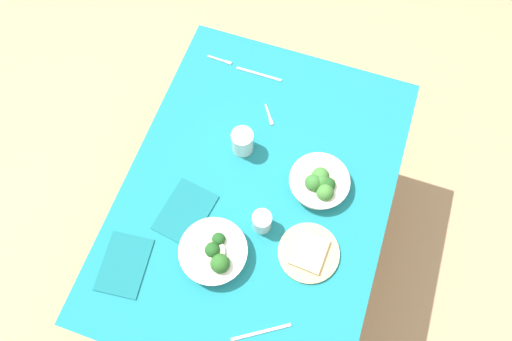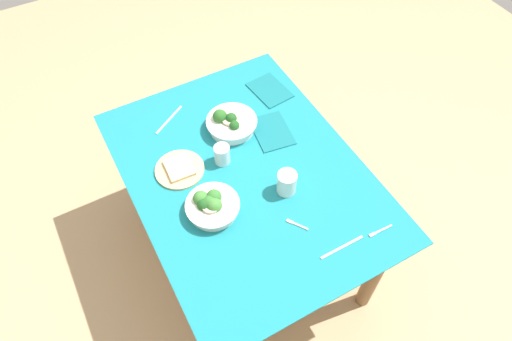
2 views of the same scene
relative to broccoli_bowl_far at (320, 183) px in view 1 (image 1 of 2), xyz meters
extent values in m
plane|color=tan|center=(0.10, -0.21, -0.74)|extent=(6.00, 6.00, 0.00)
cube|color=#197A84|center=(0.10, -0.21, -0.04)|extent=(1.31, 0.97, 0.01)
cube|color=brown|center=(0.10, -0.21, -0.06)|extent=(1.27, 0.94, 0.02)
cylinder|color=brown|center=(-0.45, -0.59, -0.41)|extent=(0.07, 0.07, 0.67)
cylinder|color=brown|center=(0.65, -0.59, -0.41)|extent=(0.07, 0.07, 0.67)
cylinder|color=brown|center=(-0.45, 0.17, -0.41)|extent=(0.07, 0.07, 0.67)
cylinder|color=silver|center=(-0.01, 0.00, -0.02)|extent=(0.20, 0.20, 0.04)
cylinder|color=silver|center=(-0.01, 0.00, 0.01)|extent=(0.22, 0.22, 0.01)
sphere|color=#3D7A33|center=(-0.02, -0.01, 0.02)|extent=(0.07, 0.07, 0.07)
sphere|color=#1E511E|center=(0.01, 0.03, 0.02)|extent=(0.06, 0.06, 0.06)
sphere|color=#3D7A33|center=(0.04, 0.03, 0.02)|extent=(0.06, 0.06, 0.06)
sphere|color=#33702D|center=(0.00, 0.00, 0.02)|extent=(0.06, 0.06, 0.06)
sphere|color=#33702D|center=(0.02, -0.02, 0.02)|extent=(0.06, 0.06, 0.06)
cylinder|color=beige|center=(-0.01, 0.00, 0.02)|extent=(0.08, 0.08, 0.01)
cylinder|color=white|center=(0.36, -0.28, -0.02)|extent=(0.21, 0.21, 0.05)
cylinder|color=white|center=(0.36, -0.28, 0.01)|extent=(0.24, 0.24, 0.01)
sphere|color=#286023|center=(0.40, -0.24, 0.03)|extent=(0.07, 0.07, 0.07)
sphere|color=#1E511E|center=(0.32, -0.27, 0.02)|extent=(0.05, 0.05, 0.05)
sphere|color=#1E511E|center=(0.37, -0.28, 0.03)|extent=(0.05, 0.05, 0.05)
sphere|color=#1E511E|center=(0.36, -0.28, 0.02)|extent=(0.05, 0.05, 0.05)
cylinder|color=beige|center=(0.37, -0.28, 0.03)|extent=(0.08, 0.08, 0.01)
cylinder|color=#D6B27A|center=(0.25, 0.04, -0.03)|extent=(0.22, 0.22, 0.01)
cube|color=#CCB284|center=(0.25, 0.04, -0.02)|extent=(0.14, 0.12, 0.02)
cylinder|color=silver|center=(0.21, -0.15, 0.01)|extent=(0.07, 0.07, 0.09)
cylinder|color=silver|center=(-0.06, -0.32, 0.01)|extent=(0.08, 0.08, 0.10)
cube|color=#B7B7BC|center=(-0.41, -0.56, -0.04)|extent=(0.01, 0.08, 0.00)
cube|color=#B7B7BC|center=(-0.41, -0.51, -0.04)|extent=(0.01, 0.03, 0.00)
cube|color=#B7B7BC|center=(-0.24, -0.28, -0.04)|extent=(0.06, 0.04, 0.00)
cube|color=#B7B7BC|center=(-0.20, -0.25, -0.04)|extent=(0.03, 0.03, 0.00)
cube|color=#B7B7BC|center=(0.56, -0.04, -0.04)|extent=(0.12, 0.18, 0.00)
cube|color=#B7B7BC|center=(-0.40, -0.37, -0.04)|extent=(0.01, 0.20, 0.00)
cube|color=#156870|center=(0.25, -0.43, -0.04)|extent=(0.24, 0.19, 0.01)
cube|color=#156870|center=(0.50, -0.56, -0.04)|extent=(0.23, 0.18, 0.01)
camera|label=1|loc=(0.66, -0.02, 1.59)|focal=32.82mm
camera|label=2|loc=(-0.96, 0.32, 1.57)|focal=32.11mm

